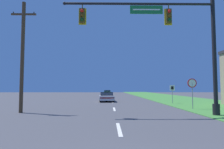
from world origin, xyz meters
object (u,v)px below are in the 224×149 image
(far_car, at_px, (107,92))
(stop_sign, at_px, (192,87))
(car_ahead, at_px, (107,97))
(utility_pole_near, at_px, (22,54))
(signal_mast, at_px, (177,38))
(route_sign_post, at_px, (172,90))

(far_car, distance_m, stop_sign, 36.93)
(car_ahead, height_order, utility_pole_near, utility_pole_near)
(signal_mast, xyz_separation_m, utility_pole_near, (-10.67, 1.65, -0.81))
(signal_mast, height_order, utility_pole_near, signal_mast)
(far_car, bearing_deg, car_ahead, -89.70)
(route_sign_post, bearing_deg, signal_mast, -105.65)
(far_car, height_order, utility_pole_near, utility_pole_near)
(stop_sign, bearing_deg, far_car, 101.51)
(signal_mast, distance_m, utility_pole_near, 10.83)
(stop_sign, height_order, utility_pole_near, utility_pole_near)
(utility_pole_near, bearing_deg, stop_sign, 9.14)
(utility_pole_near, bearing_deg, car_ahead, 63.49)
(far_car, bearing_deg, utility_pole_near, -98.61)
(utility_pole_near, bearing_deg, far_car, 81.39)
(route_sign_post, bearing_deg, far_car, 104.16)
(route_sign_post, bearing_deg, stop_sign, -92.32)
(signal_mast, relative_size, utility_pole_near, 1.25)
(stop_sign, distance_m, route_sign_post, 6.02)
(signal_mast, relative_size, route_sign_post, 4.96)
(signal_mast, xyz_separation_m, car_ahead, (-4.73, 13.55, -4.38))
(far_car, bearing_deg, route_sign_post, -75.84)
(route_sign_post, relative_size, utility_pole_near, 0.25)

